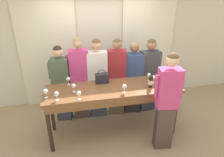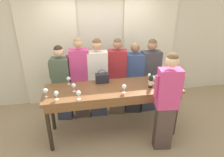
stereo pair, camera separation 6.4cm
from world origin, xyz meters
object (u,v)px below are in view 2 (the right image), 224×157
wine_glass_front_right (69,79)px  wine_glass_back_right (154,78)px  wine_glass_front_left (45,91)px  wine_glass_front_mid (79,93)px  handbag (102,78)px  wine_glass_center_right (150,76)px  guest_olive_jacket (62,83)px  wine_glass_back_left (169,82)px  guest_cream_sweater (98,78)px  guest_navy_coat (134,79)px  guest_pink_top (80,79)px  wine_bottle (151,81)px  wine_glass_back_mid (124,87)px  guest_striped_shirt (117,77)px  guest_beige_cap (150,75)px  tasting_bar (113,93)px  wine_glass_center_mid (56,93)px  wine_glass_center_left (74,86)px  host_pouring (167,102)px

wine_glass_front_right → wine_glass_back_right: (1.59, -0.26, 0.00)m
wine_glass_front_left → wine_glass_front_mid: bearing=-18.6°
handbag → wine_glass_center_right: 0.93m
handbag → guest_olive_jacket: size_ratio=0.16×
wine_glass_back_left → wine_glass_back_right: bearing=130.8°
wine_glass_front_mid → guest_cream_sweater: 1.07m
handbag → guest_navy_coat: 0.90m
guest_olive_jacket → guest_pink_top: (0.38, 0.00, 0.07)m
wine_glass_front_left → guest_navy_coat: bearing=23.8°
wine_bottle → wine_glass_back_right: bearing=52.0°
wine_glass_back_mid → guest_striped_shirt: guest_striped_shirt is taller
wine_glass_back_left → guest_olive_jacket: bearing=156.2°
wine_glass_back_left → wine_glass_back_right: same height
wine_glass_front_mid → guest_olive_jacket: size_ratio=0.09×
wine_glass_front_right → wine_glass_back_left: bearing=-15.3°
guest_pink_top → guest_beige_cap: size_ratio=1.06×
guest_olive_jacket → handbag: bearing=-27.0°
wine_bottle → wine_glass_back_left: wine_bottle is taller
wine_glass_back_mid → wine_glass_center_right: bearing=31.7°
wine_glass_back_left → tasting_bar: bearing=170.1°
wine_glass_center_mid → guest_beige_cap: 2.16m
tasting_bar → wine_glass_front_right: (-0.79, 0.32, 0.22)m
wine_glass_front_left → wine_glass_back_mid: (1.32, -0.10, -0.00)m
wine_glass_back_left → wine_glass_back_right: (-0.20, 0.23, 0.00)m
wine_glass_back_mid → guest_beige_cap: size_ratio=0.09×
wine_glass_front_left → wine_glass_front_right: 0.55m
wine_glass_center_left → wine_glass_center_mid: 0.36m
tasting_bar → guest_cream_sweater: bearing=106.1°
wine_glass_front_right → guest_pink_top: 0.47m
wine_glass_center_right → guest_striped_shirt: guest_striped_shirt is taller
wine_glass_front_right → guest_navy_coat: 1.46m
wine_glass_front_mid → wine_glass_back_right: bearing=13.1°
wine_glass_center_mid → guest_navy_coat: guest_navy_coat is taller
guest_cream_sweater → host_pouring: (0.99, -1.24, 0.03)m
guest_pink_top → guest_olive_jacket: bearing=180.0°
wine_glass_back_left → guest_olive_jacket: 2.14m
wine_glass_center_right → wine_glass_back_left: 0.42m
guest_pink_top → guest_beige_cap: (1.54, -0.00, -0.06)m
wine_glass_front_left → wine_glass_back_right: size_ratio=1.00×
wine_glass_front_mid → guest_beige_cap: 1.88m
host_pouring → wine_glass_center_mid: bearing=169.3°
handbag → wine_glass_back_left: size_ratio=1.69×
wine_glass_center_left → guest_pink_top: bearing=78.5°
guest_cream_sweater → guest_striped_shirt: size_ratio=1.01×
tasting_bar → wine_glass_front_left: 1.19m
wine_glass_center_mid → guest_beige_cap: guest_beige_cap is taller
wine_glass_front_left → host_pouring: bearing=-13.3°
guest_olive_jacket → guest_striped_shirt: bearing=0.0°
wine_glass_front_right → wine_glass_back_right: size_ratio=1.00×
guest_beige_cap → host_pouring: bearing=-98.0°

